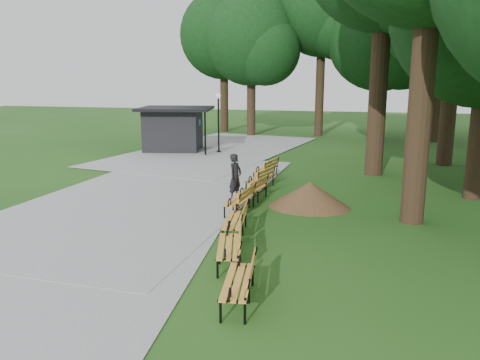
% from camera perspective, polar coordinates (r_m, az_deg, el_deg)
% --- Properties ---
extents(ground, '(100.00, 100.00, 0.00)m').
position_cam_1_polar(ground, '(14.53, -1.16, -5.24)').
color(ground, '#1D4C15').
rests_on(ground, ground).
extents(path, '(12.00, 38.00, 0.06)m').
position_cam_1_polar(path, '(18.60, -10.59, -1.47)').
color(path, gray).
rests_on(path, ground).
extents(person, '(0.57, 0.71, 1.68)m').
position_cam_1_polar(person, '(17.12, -0.55, 0.34)').
color(person, black).
rests_on(person, ground).
extents(kiosk, '(4.75, 4.32, 2.60)m').
position_cam_1_polar(kiosk, '(29.05, -7.93, 6.02)').
color(kiosk, black).
rests_on(kiosk, ground).
extents(lamp_post, '(0.32, 0.32, 3.44)m').
position_cam_1_polar(lamp_post, '(27.83, -2.58, 8.23)').
color(lamp_post, black).
rests_on(lamp_post, ground).
extents(dirt_mound, '(2.32, 2.32, 0.87)m').
position_cam_1_polar(dirt_mound, '(16.44, 8.28, -1.73)').
color(dirt_mound, '#47301C').
rests_on(dirt_mound, ground).
extents(bench_0, '(0.90, 1.97, 0.88)m').
position_cam_1_polar(bench_0, '(9.54, -0.26, -11.99)').
color(bench_0, gold).
rests_on(bench_0, ground).
extents(bench_1, '(1.08, 2.00, 0.88)m').
position_cam_1_polar(bench_1, '(11.38, -1.35, -7.90)').
color(bench_1, gold).
rests_on(bench_1, ground).
extents(bench_2, '(0.90, 1.97, 0.88)m').
position_cam_1_polar(bench_2, '(13.38, -0.62, -4.81)').
color(bench_2, gold).
rests_on(bench_2, ground).
extents(bench_3, '(0.77, 1.94, 0.88)m').
position_cam_1_polar(bench_3, '(15.57, -0.06, -2.37)').
color(bench_3, gold).
rests_on(bench_3, ground).
extents(bench_4, '(0.93, 1.98, 0.88)m').
position_cam_1_polar(bench_4, '(16.96, 1.46, -1.16)').
color(bench_4, gold).
rests_on(bench_4, ground).
extents(bench_5, '(1.00, 1.99, 0.88)m').
position_cam_1_polar(bench_5, '(18.87, 2.40, 0.20)').
color(bench_5, gold).
rests_on(bench_5, ground).
extents(bench_6, '(0.95, 1.98, 0.88)m').
position_cam_1_polar(bench_6, '(20.85, 3.08, 1.34)').
color(bench_6, gold).
rests_on(bench_6, ground).
extents(tree_backdrop, '(36.87, 9.88, 16.68)m').
position_cam_1_polar(tree_backdrop, '(36.74, 21.22, 17.61)').
color(tree_backdrop, black).
rests_on(tree_backdrop, ground).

